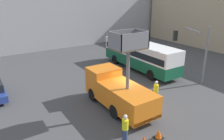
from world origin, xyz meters
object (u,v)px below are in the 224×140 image
road_worker_directing (156,91)px  traffic_cone_mid_road (159,134)px  utility_truck (118,90)px  city_bus (140,54)px  road_worker_near_truck (125,128)px  traffic_light_pole (195,46)px

road_worker_directing → traffic_cone_mid_road: 4.89m
utility_truck → city_bus: (7.12, 5.99, 0.37)m
road_worker_near_truck → traffic_cone_mid_road: road_worker_near_truck is taller
traffic_light_pole → road_worker_near_truck: traffic_light_pole is taller
city_bus → road_worker_near_truck: bearing=130.3°
road_worker_near_truck → traffic_cone_mid_road: (1.87, -0.90, -0.60)m
city_bus → traffic_cone_mid_road: size_ratio=17.26×
city_bus → road_worker_near_truck: size_ratio=5.86×
road_worker_directing → road_worker_near_truck: bearing=4.5°
utility_truck → traffic_cone_mid_road: 4.61m
utility_truck → road_worker_directing: bearing=-14.5°
traffic_light_pole → road_worker_near_truck: size_ratio=3.10×
traffic_light_pole → road_worker_directing: traffic_light_pole is taller
utility_truck → road_worker_near_truck: size_ratio=3.65×
city_bus → traffic_cone_mid_road: bearing=139.3°
road_worker_directing → city_bus: bearing=-144.1°
utility_truck → city_bus: size_ratio=0.62×
traffic_light_pole → road_worker_directing: (-5.24, -0.71, -2.86)m
road_worker_near_truck → traffic_cone_mid_road: size_ratio=2.95×
city_bus → traffic_light_pole: traffic_light_pole is taller
city_bus → traffic_cone_mid_road: city_bus is taller
road_worker_near_truck → traffic_light_pole: bearing=-159.0°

